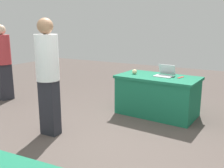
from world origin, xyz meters
name	(u,v)px	position (x,y,z in m)	size (l,w,h in m)	color
ground_plane	(107,148)	(0.00, 0.00, 0.00)	(14.40, 14.40, 0.00)	#4C423D
table_foreground	(157,95)	(-0.13, -1.64, 0.37)	(1.52, 0.89, 0.73)	#196647
person_presenter	(3,59)	(3.18, -0.93, 0.92)	(0.40, 0.40, 1.66)	#26262D
person_attendee_standing	(48,71)	(1.00, 0.01, 0.98)	(0.35, 0.35, 1.76)	#26262D
laptop_silver	(165,74)	(-0.23, -1.70, 0.77)	(0.35, 0.32, 0.21)	silver
yarn_ball	(135,72)	(0.34, -1.62, 0.78)	(0.09, 0.09, 0.09)	beige
scissors_red	(181,77)	(-0.52, -1.72, 0.74)	(0.18, 0.04, 0.01)	red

